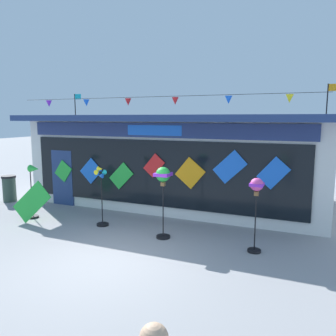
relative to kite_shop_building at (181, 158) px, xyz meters
name	(u,v)px	position (x,y,z in m)	size (l,w,h in m)	color
ground_plane	(107,261)	(0.52, -5.87, -1.65)	(80.00, 80.00, 0.00)	gray
kite_shop_building	(181,158)	(0.00, 0.00, 0.00)	(10.74, 5.39, 4.23)	silver
wind_spinner_far_left	(34,183)	(-3.40, -4.02, -0.51)	(0.55, 0.36, 1.71)	black
wind_spinner_left	(101,192)	(-1.01, -3.83, -0.64)	(0.35, 0.35, 1.78)	black
wind_spinner_center_left	(163,182)	(1.07, -4.04, -0.13)	(0.39, 0.39, 1.91)	black
wind_spinner_center_right	(256,195)	(3.45, -4.05, -0.26)	(0.32, 0.32, 1.79)	black
trash_bin	(9,188)	(-5.93, -2.76, -1.14)	(0.52, 0.52, 0.99)	#2D4238
display_kite_on_ground	(32,202)	(-3.11, -4.43, -1.00)	(0.66, 0.03, 1.20)	green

